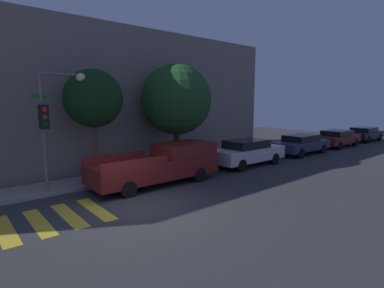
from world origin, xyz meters
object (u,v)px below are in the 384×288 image
(tree_near_corner, at_px, (93,99))
(traffic_light_pole, at_px, (53,111))
(sedan_middle, at_px, (302,144))
(sedan_tail_of_row, at_px, (364,134))
(sedan_far_end, at_px, (337,138))
(pickup_truck, at_px, (162,164))
(tree_midblock, at_px, (176,100))
(sedan_near_corner, at_px, (247,152))

(tree_near_corner, bearing_deg, traffic_light_pole, -159.66)
(sedan_middle, bearing_deg, traffic_light_pole, 175.37)
(sedan_tail_of_row, bearing_deg, sedan_far_end, 180.00)
(sedan_tail_of_row, distance_m, tree_near_corner, 24.77)
(sedan_far_end, bearing_deg, sedan_middle, 180.00)
(pickup_truck, height_order, tree_near_corner, tree_near_corner)
(sedan_tail_of_row, relative_size, tree_midblock, 0.80)
(traffic_light_pole, relative_size, pickup_truck, 0.83)
(sedan_middle, bearing_deg, sedan_far_end, -0.00)
(sedan_near_corner, height_order, sedan_far_end, sedan_near_corner)
(traffic_light_pole, xyz_separation_m, sedan_tail_of_row, (26.37, -1.27, -2.56))
(sedan_far_end, xyz_separation_m, tree_near_corner, (-19.12, 1.96, 3.00))
(traffic_light_pole, bearing_deg, tree_midblock, 6.19)
(pickup_truck, height_order, sedan_middle, pickup_truck)
(sedan_middle, relative_size, sedan_far_end, 1.02)
(pickup_truck, relative_size, sedan_far_end, 1.26)
(pickup_truck, bearing_deg, tree_near_corner, 138.30)
(sedan_middle, height_order, tree_near_corner, tree_near_corner)
(sedan_far_end, bearing_deg, traffic_light_pole, 176.55)
(sedan_near_corner, height_order, tree_near_corner, tree_near_corner)
(tree_midblock, bearing_deg, sedan_middle, -11.89)
(tree_midblock, bearing_deg, pickup_truck, -139.64)
(pickup_truck, bearing_deg, sedan_far_end, 0.00)
(tree_near_corner, bearing_deg, sedan_tail_of_row, -4.56)
(sedan_near_corner, xyz_separation_m, tree_midblock, (-3.53, 1.96, 2.92))
(traffic_light_pole, bearing_deg, pickup_truck, -17.35)
(traffic_light_pole, bearing_deg, tree_near_corner, 20.34)
(sedan_far_end, xyz_separation_m, tree_midblock, (-14.62, 1.96, 2.97))
(traffic_light_pole, xyz_separation_m, tree_near_corner, (1.86, 0.69, 0.46))
(sedan_near_corner, distance_m, tree_near_corner, 8.77)
(pickup_truck, height_order, sedan_tail_of_row, pickup_truck)
(traffic_light_pole, distance_m, sedan_tail_of_row, 26.52)
(sedan_middle, xyz_separation_m, tree_midblock, (-9.29, 1.96, 2.97))
(sedan_middle, distance_m, tree_near_corner, 14.24)
(tree_near_corner, xyz_separation_m, tree_midblock, (4.50, 0.00, -0.03))
(traffic_light_pole, bearing_deg, sedan_middle, -4.63)
(pickup_truck, height_order, sedan_far_end, pickup_truck)
(traffic_light_pole, bearing_deg, sedan_tail_of_row, -2.75)
(sedan_tail_of_row, bearing_deg, tree_midblock, 174.42)
(traffic_light_pole, distance_m, pickup_truck, 4.87)
(pickup_truck, xyz_separation_m, sedan_far_end, (16.92, 0.00, -0.15))
(traffic_light_pole, relative_size, sedan_tail_of_row, 1.09)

